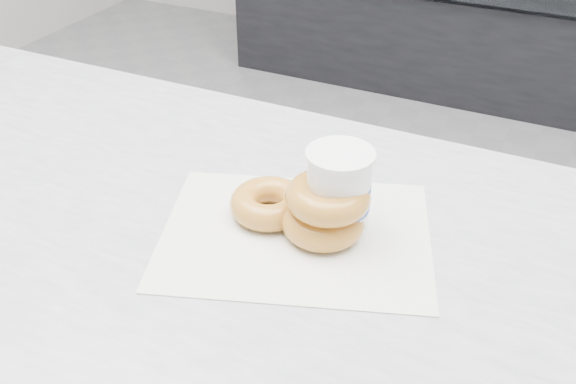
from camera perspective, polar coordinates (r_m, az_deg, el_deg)
name	(u,v)px	position (r m, az deg, el deg)	size (l,w,h in m)	color
ground	(308,361)	(1.87, 1.76, -14.78)	(5.00, 5.00, 0.00)	gray
wax_paper	(296,234)	(0.82, 0.70, -3.75)	(0.34, 0.26, 0.00)	silver
donut_single	(269,203)	(0.84, -1.72, -1.01)	(0.10, 0.10, 0.04)	#C48335
donut_stack	(325,209)	(0.80, 3.35, -1.52)	(0.12, 0.12, 0.07)	#C48335
coffee_cup	(339,191)	(0.80, 4.52, 0.09)	(0.09, 0.09, 0.11)	white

